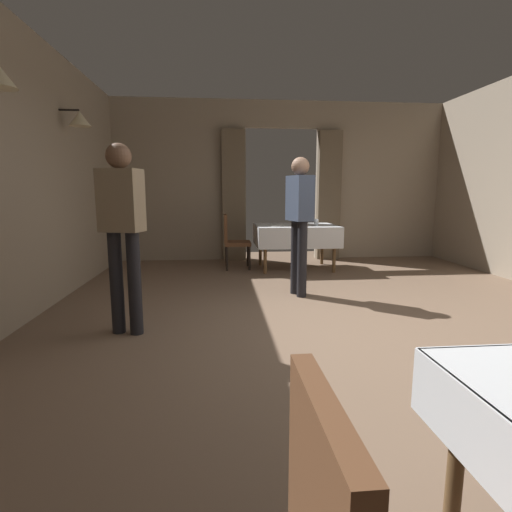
{
  "coord_description": "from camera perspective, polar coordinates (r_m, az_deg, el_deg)",
  "views": [
    {
      "loc": [
        -1.19,
        -3.41,
        1.3
      ],
      "look_at": [
        -0.82,
        0.58,
        0.64
      ],
      "focal_mm": 27.35,
      "sensor_mm": 36.0,
      "label": 1
    }
  ],
  "objects": [
    {
      "name": "glass_mid_c",
      "position": [
        6.53,
        8.81,
        4.89
      ],
      "size": [
        0.07,
        0.07,
        0.12
      ],
      "primitive_type": "cylinder",
      "color": "silver",
      "rests_on": "dining_table_mid"
    },
    {
      "name": "plate_mid_d",
      "position": [
        6.37,
        2.72,
        4.41
      ],
      "size": [
        0.2,
        0.2,
        0.01
      ],
      "primitive_type": "cylinder",
      "color": "white",
      "rests_on": "dining_table_mid"
    },
    {
      "name": "chair_mid_left",
      "position": [
        6.67,
        -3.44,
        2.54
      ],
      "size": [
        0.44,
        0.44,
        0.93
      ],
      "color": "black",
      "rests_on": "ground"
    },
    {
      "name": "person_diner_standing_aside",
      "position": [
        3.69,
        -18.98,
        4.54
      ],
      "size": [
        0.41,
        0.31,
        1.72
      ],
      "color": "black",
      "rests_on": "ground"
    },
    {
      "name": "dining_table_mid",
      "position": [
        6.65,
        5.84,
        3.61
      ],
      "size": [
        1.37,
        0.99,
        0.75
      ],
      "color": "brown",
      "rests_on": "ground"
    },
    {
      "name": "wall_back",
      "position": [
        7.68,
        3.7,
        10.86
      ],
      "size": [
        6.4,
        0.27,
        3.0
      ],
      "color": "gray",
      "rests_on": "ground"
    },
    {
      "name": "plate_mid_b",
      "position": [
        6.65,
        2.97,
        4.61
      ],
      "size": [
        0.22,
        0.22,
        0.01
      ],
      "primitive_type": "cylinder",
      "color": "white",
      "rests_on": "dining_table_mid"
    },
    {
      "name": "ground",
      "position": [
        3.83,
        13.4,
        -10.74
      ],
      "size": [
        10.08,
        10.08,
        0.0
      ],
      "primitive_type": "plane",
      "color": "#7A604C"
    },
    {
      "name": "flower_vase_mid",
      "position": [
        6.88,
        7.22,
        5.45
      ],
      "size": [
        0.07,
        0.07,
        0.17
      ],
      "color": "silver",
      "rests_on": "dining_table_mid"
    },
    {
      "name": "person_waiter_by_doorway",
      "position": [
        4.88,
        6.38,
        6.02
      ],
      "size": [
        0.31,
        0.41,
        1.72
      ],
      "color": "black",
      "rests_on": "ground"
    }
  ]
}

